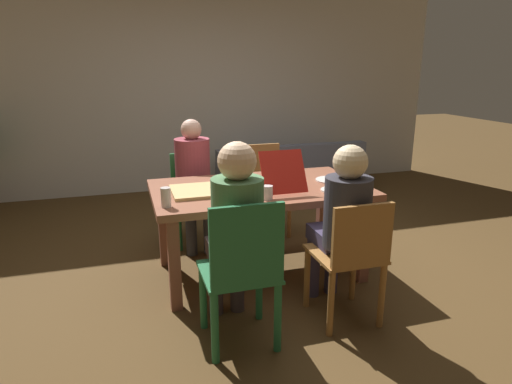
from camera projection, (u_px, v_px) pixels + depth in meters
ground_plane at (259, 272)px, 3.78m from camera, size 20.00×20.00×0.00m
back_wall at (196, 79)px, 6.02m from camera, size 7.01×0.12×3.00m
dining_table at (260, 197)px, 3.60m from camera, size 1.71×0.99×0.75m
chair_0 at (193, 193)px, 4.36m from camera, size 0.40×0.40×0.86m
person_0 at (194, 173)px, 4.17m from camera, size 0.33×0.51×1.21m
chair_1 at (351, 256)px, 2.91m from camera, size 0.43×0.44×0.88m
person_1 at (342, 216)px, 2.99m from camera, size 0.31×0.54×1.21m
chair_2 at (242, 272)px, 2.64m from camera, size 0.45×0.44×0.97m
person_2 at (235, 226)px, 2.71m from camera, size 0.31×0.55×1.28m
chair_3 at (265, 184)px, 4.60m from camera, size 0.41×0.42×0.90m
pizza_box_0 at (274, 182)px, 3.54m from camera, size 0.34×0.51×0.32m
pizza_box_1 at (199, 191)px, 3.41m from camera, size 0.41×0.41×0.02m
plate_0 at (331, 180)px, 3.75m from camera, size 0.25×0.25×0.01m
plate_1 at (334, 190)px, 3.45m from camera, size 0.21×0.21×0.01m
drinking_glass_0 at (268, 193)px, 3.22m from camera, size 0.08×0.08×0.10m
drinking_glass_1 at (166, 197)px, 3.05m from camera, size 0.07×0.07×0.14m
couch at (290, 174)px, 6.04m from camera, size 1.88×0.77×0.71m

